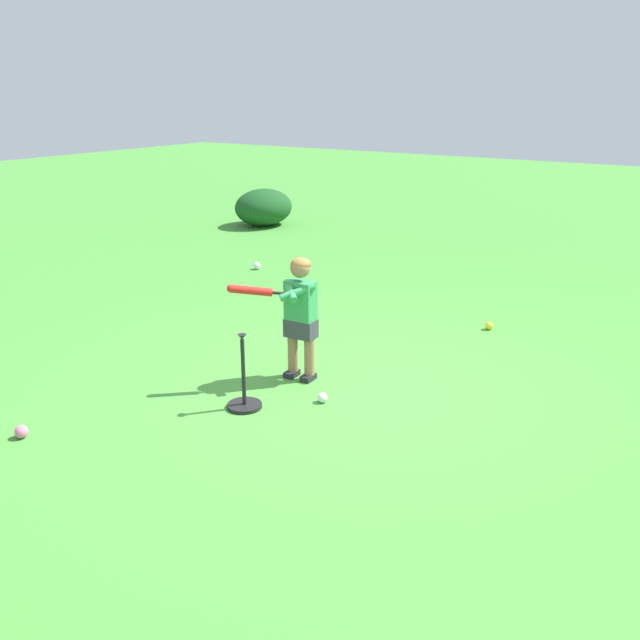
% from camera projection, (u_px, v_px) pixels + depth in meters
% --- Properties ---
extents(ground_plane, '(40.00, 40.00, 0.00)m').
position_uv_depth(ground_plane, '(355.00, 396.00, 5.74)').
color(ground_plane, '#479338').
extents(child_batter, '(0.56, 0.61, 1.08)m').
position_uv_depth(child_batter, '(298.00, 308.00, 5.88)').
color(child_batter, '#232328').
rests_on(child_batter, ground).
extents(play_ball_far_left, '(0.08, 0.08, 0.08)m').
position_uv_depth(play_ball_far_left, '(322.00, 398.00, 5.60)').
color(play_ball_far_left, white).
rests_on(play_ball_far_left, ground).
extents(play_ball_near_batter, '(0.10, 0.10, 0.10)m').
position_uv_depth(play_ball_near_batter, '(257.00, 266.00, 9.69)').
color(play_ball_near_batter, white).
rests_on(play_ball_near_batter, ground).
extents(play_ball_far_right, '(0.10, 0.10, 0.10)m').
position_uv_depth(play_ball_far_right, '(21.00, 432.00, 5.04)').
color(play_ball_far_right, pink).
rests_on(play_ball_far_right, ground).
extents(play_ball_behind_batter, '(0.09, 0.09, 0.09)m').
position_uv_depth(play_ball_behind_batter, '(489.00, 326.00, 7.29)').
color(play_ball_behind_batter, yellow).
rests_on(play_ball_behind_batter, ground).
extents(batting_tee, '(0.28, 0.28, 0.62)m').
position_uv_depth(batting_tee, '(244.00, 395.00, 5.50)').
color(batting_tee, black).
rests_on(batting_tee, ground).
extents(shrub_left_background, '(0.97, 1.16, 0.67)m').
position_uv_depth(shrub_left_background, '(264.00, 207.00, 12.69)').
color(shrub_left_background, '#194C1E').
rests_on(shrub_left_background, ground).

